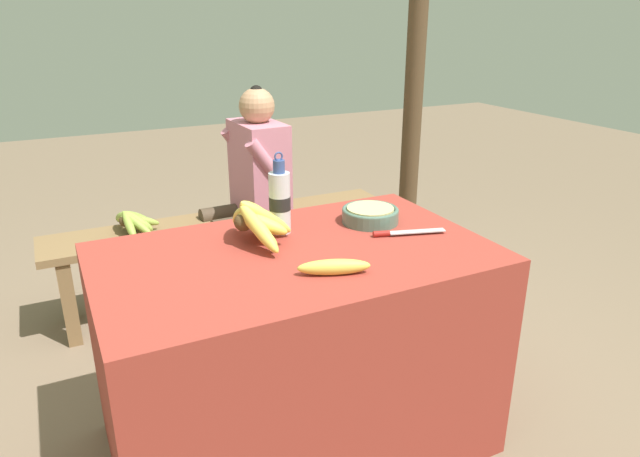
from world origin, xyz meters
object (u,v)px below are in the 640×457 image
object	(u,v)px
banana_bunch_ripe	(256,220)
banana_bunch_green	(133,220)
knife	(399,233)
wooden_bench	(227,232)
loose_banana_front	(334,267)
water_bottle	(280,201)
support_post_far	(416,54)
serving_bowl	(370,214)
seated_vendor	(251,181)

from	to	relation	value
banana_bunch_ripe	banana_bunch_green	size ratio (longest dim) A/B	1.10
knife	banana_bunch_green	world-z (taller)	knife
wooden_bench	knife	bearing A→B (deg)	-78.11
loose_banana_front	knife	world-z (taller)	loose_banana_front
wooden_bench	loose_banana_front	bearing A→B (deg)	-93.75
banana_bunch_ripe	loose_banana_front	xyz separation A→B (m)	(0.11, -0.32, -0.05)
loose_banana_front	banana_bunch_ripe	bearing A→B (deg)	108.79
water_bottle	loose_banana_front	size ratio (longest dim) A/B	1.30
support_post_far	wooden_bench	bearing A→B (deg)	-167.06
knife	support_post_far	bearing A→B (deg)	70.26
water_bottle	banana_bunch_green	distance (m)	1.07
support_post_far	banana_bunch_green	bearing A→B (deg)	-170.47
loose_banana_front	banana_bunch_green	size ratio (longest dim) A/B	0.71
water_bottle	wooden_bench	size ratio (longest dim) A/B	0.16
banana_bunch_ripe	serving_bowl	bearing A→B (deg)	-0.15
knife	banana_bunch_green	size ratio (longest dim) A/B	0.81
wooden_bench	support_post_far	xyz separation A→B (m)	(1.31, 0.30, 0.81)
wooden_bench	support_post_far	distance (m)	1.57
banana_bunch_ripe	knife	xyz separation A→B (m)	(0.44, -0.15, -0.07)
serving_bowl	support_post_far	xyz separation A→B (m)	(1.09, 1.31, 0.43)
serving_bowl	banana_bunch_green	world-z (taller)	serving_bowl
knife	support_post_far	size ratio (longest dim) A/B	0.10
banana_bunch_ripe	seated_vendor	distance (m)	1.04
seated_vendor	loose_banana_front	bearing A→B (deg)	78.22
banana_bunch_green	serving_bowl	bearing A→B (deg)	-56.60
banana_bunch_ripe	banana_bunch_green	distance (m)	1.08
loose_banana_front	wooden_bench	size ratio (longest dim) A/B	0.12
serving_bowl	banana_bunch_green	bearing A→B (deg)	123.40
serving_bowl	seated_vendor	xyz separation A→B (m)	(-0.10, 0.97, -0.12)
serving_bowl	knife	distance (m)	0.16
banana_bunch_ripe	water_bottle	bearing A→B (deg)	25.49
loose_banana_front	banana_bunch_green	xyz separation A→B (m)	(-0.36, 1.34, -0.24)
seated_vendor	support_post_far	xyz separation A→B (m)	(1.18, 0.34, 0.55)
seated_vendor	banana_bunch_green	xyz separation A→B (m)	(-0.57, 0.04, -0.13)
water_bottle	wooden_bench	bearing A→B (deg)	84.35
banana_bunch_ripe	wooden_bench	size ratio (longest dim) A/B	0.19
banana_bunch_green	support_post_far	bearing A→B (deg)	9.53
water_bottle	knife	size ratio (longest dim) A/B	1.13
banana_bunch_ripe	serving_bowl	distance (m)	0.42
wooden_bench	banana_bunch_green	xyz separation A→B (m)	(-0.44, 0.01, 0.13)
serving_bowl	support_post_far	bearing A→B (deg)	50.28
banana_bunch_green	seated_vendor	bearing A→B (deg)	-4.09
serving_bowl	loose_banana_front	xyz separation A→B (m)	(-0.31, -0.32, -0.01)
banana_bunch_ripe	support_post_far	world-z (taller)	support_post_far
wooden_bench	banana_bunch_green	bearing A→B (deg)	179.13
knife	wooden_bench	xyz separation A→B (m)	(-0.24, 1.16, -0.36)
seated_vendor	water_bottle	bearing A→B (deg)	74.10
serving_bowl	banana_bunch_green	size ratio (longest dim) A/B	0.67
support_post_far	loose_banana_front	bearing A→B (deg)	-130.61
water_bottle	banana_bunch_green	world-z (taller)	water_bottle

